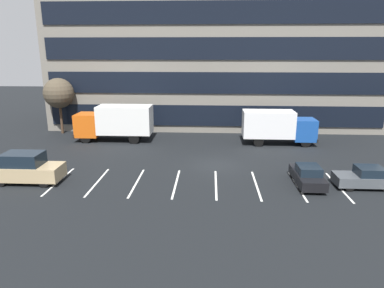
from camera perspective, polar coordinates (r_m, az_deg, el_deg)
The scene contains 9 objects.
ground_plane at distance 28.31m, azimuth 3.85°, elevation -3.45°, with size 120.00×120.00×0.00m, color black.
office_building at distance 44.80m, azimuth 3.83°, elevation 17.47°, with size 38.32×13.69×21.60m.
lot_markings at distance 24.36m, azimuth 3.96°, elevation -6.62°, with size 22.54×5.40×0.01m.
box_truck_orange at distance 36.08m, azimuth -12.48°, elevation 3.68°, with size 7.81×2.59×3.62m.
box_truck_blue at distance 35.00m, azimuth 13.87°, elevation 2.95°, with size 7.16×2.37×3.32m.
sedan_charcoal at distance 26.33m, azimuth 26.79°, elevation -5.00°, with size 4.09×1.71×1.46m.
suv_tan at distance 26.95m, azimuth -25.60°, elevation -3.62°, with size 4.77×2.02×2.16m.
sedan_black at distance 25.27m, azimuth 18.48°, elevation -4.95°, with size 1.68×4.02×1.44m.
bare_tree at distance 40.78m, azimuth -21.08°, elevation 7.79°, with size 3.26×3.26×6.12m.
Camera 1 is at (-0.46, -26.81, 9.08)m, focal length 32.39 mm.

